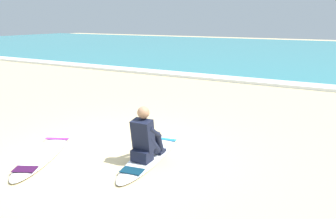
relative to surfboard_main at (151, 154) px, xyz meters
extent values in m
plane|color=#CCB584|center=(-0.66, -0.26, -0.04)|extent=(80.00, 80.00, 0.00)
cube|color=teal|center=(-0.66, 21.84, 0.01)|extent=(80.00, 28.00, 0.10)
cube|color=white|center=(-0.66, 8.14, 0.02)|extent=(80.00, 0.90, 0.11)
ellipsoid|color=silver|center=(0.00, 0.00, 0.00)|extent=(0.96, 2.62, 0.07)
cube|color=#1E7FB7|center=(-0.12, 0.71, 0.04)|extent=(0.49, 0.18, 0.01)
cube|color=#0A2C40|center=(0.14, -0.81, 0.04)|extent=(0.40, 0.30, 0.01)
cube|color=black|center=(0.07, -0.41, 0.14)|extent=(0.33, 0.27, 0.20)
cylinder|color=black|center=(-0.04, -0.23, 0.29)|extent=(0.16, 0.41, 0.43)
cylinder|color=black|center=(-0.06, -0.02, 0.26)|extent=(0.13, 0.26, 0.42)
cube|color=black|center=(-0.07, 0.05, 0.07)|extent=(0.11, 0.22, 0.05)
cylinder|color=black|center=(0.16, -0.22, 0.29)|extent=(0.16, 0.41, 0.43)
cylinder|color=black|center=(0.17, -0.01, 0.26)|extent=(0.13, 0.26, 0.42)
cube|color=black|center=(0.17, 0.06, 0.07)|extent=(0.11, 0.22, 0.05)
cube|color=black|center=(0.07, -0.37, 0.49)|extent=(0.35, 0.31, 0.57)
sphere|color=#A37556|center=(0.07, -0.34, 0.88)|extent=(0.21, 0.21, 0.21)
cylinder|color=black|center=(-0.08, -0.22, 0.52)|extent=(0.10, 0.40, 0.31)
cylinder|color=black|center=(0.20, -0.21, 0.52)|extent=(0.10, 0.40, 0.31)
ellipsoid|color=white|center=(-1.75, -0.95, 0.00)|extent=(1.54, 2.35, 0.07)
cube|color=purple|center=(-2.05, -0.35, 0.04)|extent=(0.47, 0.31, 0.01)
cube|color=#351037|center=(-1.41, -1.62, 0.04)|extent=(0.43, 0.38, 0.01)
camera|label=1|loc=(3.07, -4.79, 2.40)|focal=35.61mm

